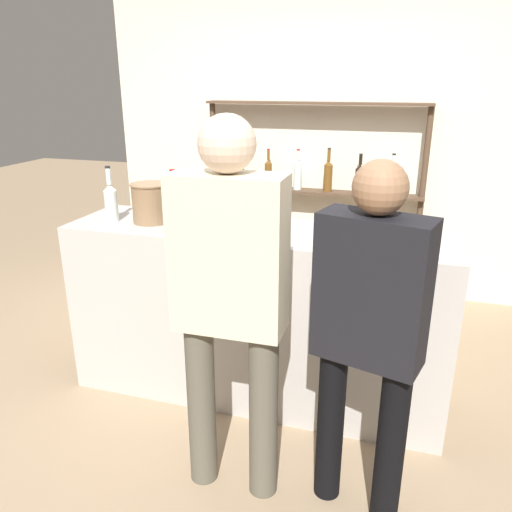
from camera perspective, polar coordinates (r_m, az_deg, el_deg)
ground_plane at (r=3.27m, az=0.00°, el=-14.97°), size 16.00×16.00×0.00m
bar_counter at (r=3.01m, az=0.00°, el=-6.65°), size 2.20×0.58×1.05m
back_wall at (r=4.57m, az=7.09°, el=13.65°), size 3.80×0.12×2.80m
back_shelf at (r=4.43m, az=6.60°, el=9.67°), size 1.90×0.18×1.68m
counter_bottle_0 at (r=2.79m, az=-4.27°, el=5.42°), size 0.07×0.07×0.31m
counter_bottle_1 at (r=3.04m, az=-4.99°, el=6.82°), size 0.08×0.08×0.36m
counter_bottle_2 at (r=3.08m, az=-16.26°, el=6.02°), size 0.08×0.08×0.33m
counter_bottle_3 at (r=2.80m, az=-9.30°, el=5.52°), size 0.08×0.08×0.34m
wine_glass at (r=2.76m, az=0.68°, el=5.16°), size 0.08×0.08×0.15m
ice_bucket at (r=3.00m, az=-11.96°, el=5.96°), size 0.23×0.23×0.23m
cork_jar at (r=2.76m, az=10.51°, el=3.83°), size 0.11×0.11×0.14m
customer_center at (r=2.10m, az=-3.03°, el=-3.92°), size 0.47×0.23×1.74m
customer_right at (r=2.07m, az=12.77°, el=-7.55°), size 0.47×0.30×1.58m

